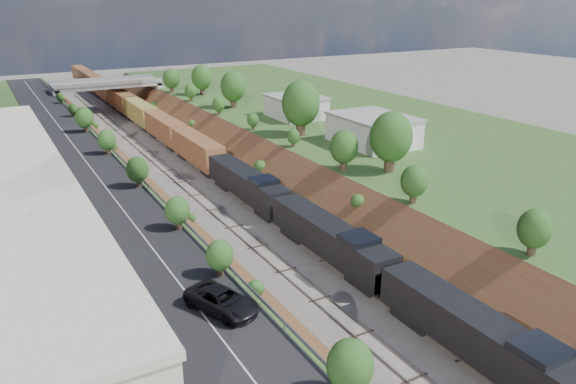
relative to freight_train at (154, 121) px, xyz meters
name	(u,v)px	position (x,y,z in m)	size (l,w,h in m)	color
platform_right	(388,141)	(30.40, -33.77, -0.19)	(44.00, 180.00, 5.00)	#365724
embankment_left	(129,198)	(-13.60, -33.77, -2.69)	(7.07, 180.00, 7.07)	brown
embankment_right	(273,174)	(8.40, -33.77, -2.69)	(7.07, 180.00, 7.07)	brown
rail_left_track	(188,188)	(-5.20, -33.77, -2.60)	(1.58, 180.00, 0.18)	gray
rail_right_track	(222,182)	(0.00, -33.77, -2.60)	(1.58, 180.00, 0.18)	gray
road	(90,167)	(-18.10, -33.77, 2.36)	(8.00, 180.00, 0.10)	black
guardrail	(122,159)	(-14.00, -33.97, 2.86)	(0.10, 171.00, 0.70)	#99999E
overpass	(107,90)	(-2.60, 28.23, 2.22)	(24.50, 8.30, 7.40)	gray
white_building_near	(373,131)	(20.90, -41.77, 4.31)	(9.00, 12.00, 4.00)	silver
white_building_far	(296,107)	(20.40, -19.77, 4.11)	(8.00, 10.00, 3.60)	silver
tree_right_large	(391,137)	(14.40, -53.77, 6.69)	(5.25, 5.25, 7.61)	#473323
tree_left_crest	(249,276)	(-14.40, -73.77, 4.35)	(2.45, 2.45, 3.55)	#473323
freight_train	(154,121)	(0.00, 0.00, 0.00)	(3.17, 177.79, 4.70)	black
suv	(222,300)	(-16.71, -74.15, 3.21)	(2.67, 5.78, 1.61)	black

